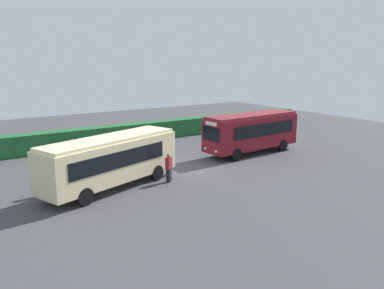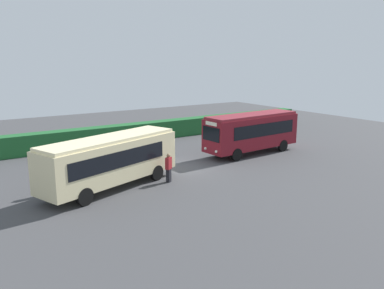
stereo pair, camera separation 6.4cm
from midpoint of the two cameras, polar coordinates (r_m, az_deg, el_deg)
The scene contains 7 objects.
ground_plane at distance 28.95m, azimuth -1.49°, elevation -3.39°, with size 64.00×64.00×0.00m, color #424244.
bus_cream at distance 24.61m, azimuth -11.61°, elevation -2.06°, with size 9.56×5.30×3.19m.
bus_maroon at distance 33.30m, azimuth 8.44°, elevation 1.93°, with size 8.90×2.84×3.32m.
person_left at distance 24.64m, azimuth -19.95°, elevation -4.73°, with size 0.28×0.40×1.74m.
person_center at distance 25.18m, azimuth -17.50°, elevation -4.30°, with size 0.55×0.47×1.69m.
person_right at distance 25.55m, azimuth -3.43°, elevation -3.25°, with size 0.54×0.47×1.87m.
hedge_row at distance 37.81m, azimuth -10.05°, elevation 1.50°, with size 44.00×1.44×1.71m, color #1F5D2C.
Camera 1 is at (-14.92, -23.53, 7.84)m, focal length 37.30 mm.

